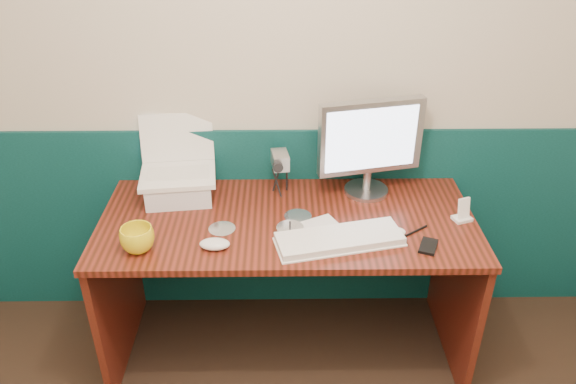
{
  "coord_description": "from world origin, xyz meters",
  "views": [
    {
      "loc": [
        0.02,
        -0.62,
        2.05
      ],
      "look_at": [
        0.04,
        1.23,
        0.97
      ],
      "focal_mm": 35.0,
      "sensor_mm": 36.0,
      "label": 1
    }
  ],
  "objects_px": {
    "desk": "(288,287)",
    "mug": "(137,239)",
    "laptop": "(175,150)",
    "camcorder": "(280,171)",
    "keyboard": "(339,240)",
    "monitor": "(370,146)"
  },
  "relations": [
    {
      "from": "mug",
      "to": "desk",
      "type": "bearing_deg",
      "value": 20.39
    },
    {
      "from": "desk",
      "to": "keyboard",
      "type": "height_order",
      "value": "keyboard"
    },
    {
      "from": "desk",
      "to": "camcorder",
      "type": "bearing_deg",
      "value": 97.79
    },
    {
      "from": "laptop",
      "to": "camcorder",
      "type": "height_order",
      "value": "laptop"
    },
    {
      "from": "desk",
      "to": "camcorder",
      "type": "height_order",
      "value": "camcorder"
    },
    {
      "from": "desk",
      "to": "monitor",
      "type": "relative_size",
      "value": 3.44
    },
    {
      "from": "desk",
      "to": "mug",
      "type": "distance_m",
      "value": 0.76
    },
    {
      "from": "keyboard",
      "to": "mug",
      "type": "height_order",
      "value": "mug"
    },
    {
      "from": "monitor",
      "to": "mug",
      "type": "relative_size",
      "value": 3.52
    },
    {
      "from": "mug",
      "to": "monitor",
      "type": "bearing_deg",
      "value": 24.91
    },
    {
      "from": "desk",
      "to": "mug",
      "type": "height_order",
      "value": "mug"
    },
    {
      "from": "mug",
      "to": "camcorder",
      "type": "bearing_deg",
      "value": 38.53
    },
    {
      "from": "desk",
      "to": "keyboard",
      "type": "xyz_separation_m",
      "value": [
        0.2,
        -0.18,
        0.39
      ]
    },
    {
      "from": "mug",
      "to": "keyboard",
      "type": "bearing_deg",
      "value": 2.94
    },
    {
      "from": "monitor",
      "to": "laptop",
      "type": "bearing_deg",
      "value": 169.54
    },
    {
      "from": "monitor",
      "to": "desk",
      "type": "bearing_deg",
      "value": -161.3
    },
    {
      "from": "laptop",
      "to": "mug",
      "type": "distance_m",
      "value": 0.46
    },
    {
      "from": "keyboard",
      "to": "camcorder",
      "type": "bearing_deg",
      "value": 107.62
    },
    {
      "from": "mug",
      "to": "camcorder",
      "type": "height_order",
      "value": "camcorder"
    },
    {
      "from": "keyboard",
      "to": "desk",
      "type": "bearing_deg",
      "value": 126.37
    },
    {
      "from": "monitor",
      "to": "mug",
      "type": "height_order",
      "value": "monitor"
    },
    {
      "from": "monitor",
      "to": "camcorder",
      "type": "bearing_deg",
      "value": 167.17
    }
  ]
}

